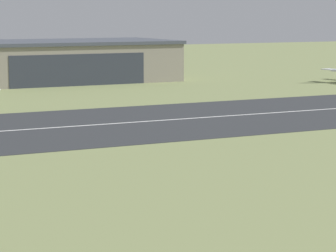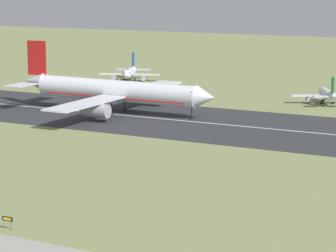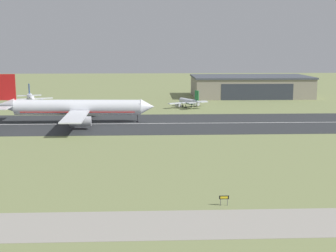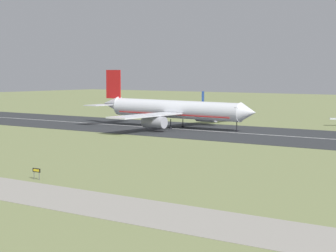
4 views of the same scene
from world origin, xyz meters
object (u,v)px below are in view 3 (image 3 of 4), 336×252
at_px(airplane_parked_centre, 189,102).
at_px(airplane_parked_east, 31,98).
at_px(runway_sign, 224,198).
at_px(airplane_landing, 77,108).

bearing_deg(airplane_parked_centre, airplane_parked_east, 165.85).
height_order(airplane_parked_centre, runway_sign, airplane_parked_centre).
height_order(airplane_landing, airplane_parked_centre, airplane_landing).
bearing_deg(airplane_landing, airplane_parked_east, 117.77).
bearing_deg(runway_sign, airplane_parked_centre, 87.77).
relative_size(airplane_landing, airplane_parked_centre, 3.22).
xyz_separation_m(airplane_parked_east, runway_sign, (69.70, -148.97, -1.24)).
bearing_deg(runway_sign, airplane_parked_east, 115.07).
bearing_deg(airplane_parked_centre, runway_sign, -92.23).
bearing_deg(airplane_landing, runway_sign, -66.76).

